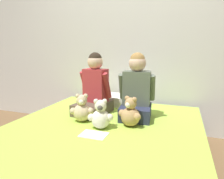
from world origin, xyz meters
The scene contains 10 objects.
ground_plane centered at (0.00, 0.00, 0.00)m, with size 14.00×14.00×0.00m, color brown.
wall_behind_bed centered at (0.00, 1.11, 1.25)m, with size 8.00×0.06×2.50m.
bed centered at (0.00, 0.00, 0.19)m, with size 1.68×1.99×0.38m.
child_on_left centered at (-0.22, 0.43, 0.63)m, with size 0.35×0.44×0.63m.
child_on_right centered at (0.22, 0.42, 0.65)m, with size 0.36×0.36×0.63m.
teddy_bear_held_by_left_child centered at (-0.23, 0.15, 0.49)m, with size 0.21×0.17×0.26m.
teddy_bear_held_by_right_child centered at (0.22, 0.18, 0.49)m, with size 0.21×0.17×0.27m.
teddy_bear_between_children centered at (0.00, 0.05, 0.49)m, with size 0.21×0.16×0.26m.
pillow_at_headboard centered at (0.00, 0.81, 0.44)m, with size 0.55×0.30×0.11m.
sign_card centered at (0.00, -0.10, 0.39)m, with size 0.21×0.15×0.00m.
Camera 1 is at (0.62, -1.43, 1.04)m, focal length 32.00 mm.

